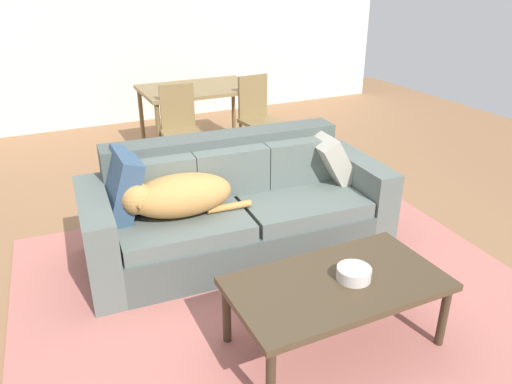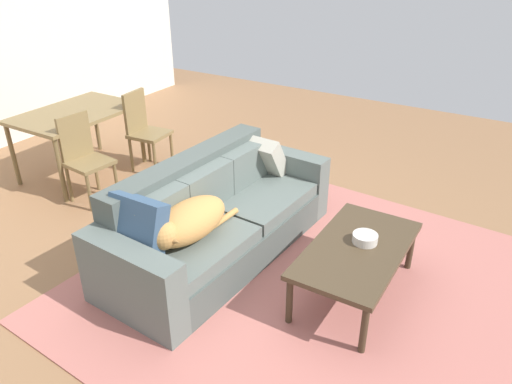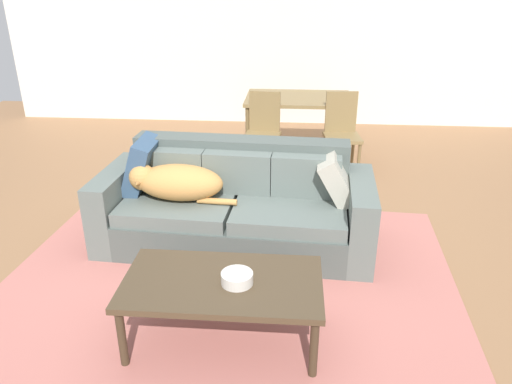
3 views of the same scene
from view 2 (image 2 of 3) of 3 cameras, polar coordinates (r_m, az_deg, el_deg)
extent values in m
plane|color=#946945|center=(4.45, -2.95, -6.93)|extent=(10.00, 10.00, 0.00)
cube|color=#BC6C63|center=(4.12, 5.50, -10.21)|extent=(3.57, 3.40, 0.01)
cube|color=#4B5550|center=(4.36, -4.00, -5.28)|extent=(1.91, 1.03, 0.31)
cube|color=slate|center=(3.95, -8.29, -5.67)|extent=(0.95, 0.93, 0.12)
cube|color=slate|center=(4.57, -0.49, -0.42)|extent=(0.95, 0.93, 0.12)
cube|color=#4B5550|center=(4.32, -7.74, 1.50)|extent=(1.87, 0.35, 0.42)
cube|color=slate|center=(3.86, -11.27, -2.80)|extent=(0.58, 0.19, 0.35)
cube|color=slate|center=(4.22, -5.78, 0.45)|extent=(0.58, 0.19, 0.35)
cube|color=slate|center=(4.62, -1.21, 3.15)|extent=(0.58, 0.19, 0.35)
cube|color=slate|center=(3.68, -14.21, -10.32)|extent=(0.26, 0.93, 0.62)
cube|color=slate|center=(5.02, 3.23, 1.51)|extent=(0.26, 0.93, 0.62)
ellipsoid|color=#C68B48|center=(3.82, -7.63, -3.29)|extent=(0.74, 0.42, 0.29)
sphere|color=#C68B48|center=(3.60, -10.66, -4.91)|extent=(0.22, 0.22, 0.22)
cone|color=olive|center=(3.55, -9.51, -5.56)|extent=(0.10, 0.13, 0.10)
cylinder|color=#C68B48|center=(4.05, -3.69, -3.07)|extent=(0.33, 0.07, 0.05)
cube|color=#344E6A|center=(3.68, -13.71, -4.14)|extent=(0.29, 0.46, 0.48)
cube|color=#B0AC9A|center=(4.80, 0.89, 4.13)|extent=(0.36, 0.42, 0.42)
cube|color=#483825|center=(3.81, 11.64, -6.53)|extent=(1.20, 0.66, 0.04)
cylinder|color=#3D3020|center=(3.46, 12.37, -15.32)|extent=(0.05, 0.05, 0.40)
cylinder|color=#3D3020|center=(4.32, 17.44, -6.30)|extent=(0.05, 0.05, 0.40)
cylinder|color=#3D3020|center=(3.61, 3.88, -12.48)|extent=(0.05, 0.05, 0.40)
cylinder|color=#3D3020|center=(4.44, 10.55, -4.38)|extent=(0.05, 0.05, 0.40)
cylinder|color=silver|center=(3.85, 12.49, -5.25)|extent=(0.19, 0.19, 0.07)
cube|color=olive|center=(5.95, -20.22, 8.57)|extent=(1.30, 0.88, 0.04)
cylinder|color=brown|center=(5.46, -21.64, 2.29)|extent=(0.05, 0.05, 0.72)
cylinder|color=brown|center=(6.18, -13.09, 6.48)|extent=(0.05, 0.05, 0.72)
cylinder|color=brown|center=(6.07, -26.28, 3.84)|extent=(0.05, 0.05, 0.72)
cylinder|color=brown|center=(6.72, -18.00, 7.57)|extent=(0.05, 0.05, 0.72)
cube|color=olive|center=(5.36, -18.69, 3.20)|extent=(0.44, 0.44, 0.04)
cube|color=olive|center=(5.41, -20.22, 6.09)|extent=(0.36, 0.07, 0.47)
cylinder|color=brown|center=(5.25, -18.71, -0.11)|extent=(0.04, 0.04, 0.41)
cylinder|color=brown|center=(5.42, -15.85, 1.23)|extent=(0.04, 0.04, 0.41)
cylinder|color=brown|center=(5.51, -20.78, 0.88)|extent=(0.04, 0.04, 0.41)
cylinder|color=brown|center=(5.67, -17.99, 2.14)|extent=(0.04, 0.04, 0.41)
cube|color=olive|center=(5.93, -12.18, 6.54)|extent=(0.44, 0.44, 0.04)
cube|color=olive|center=(5.96, -13.83, 9.06)|extent=(0.36, 0.07, 0.47)
cylinder|color=brown|center=(5.80, -11.61, 3.62)|extent=(0.04, 0.04, 0.42)
cylinder|color=brown|center=(6.05, -9.71, 4.83)|extent=(0.04, 0.04, 0.42)
cylinder|color=brown|center=(6.00, -14.23, 4.16)|extent=(0.04, 0.04, 0.42)
cylinder|color=brown|center=(6.24, -12.29, 5.32)|extent=(0.04, 0.04, 0.42)
camera|label=1|loc=(1.95, 57.27, -0.59)|focal=34.73mm
camera|label=3|loc=(3.76, 55.47, 9.70)|focal=34.11mm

